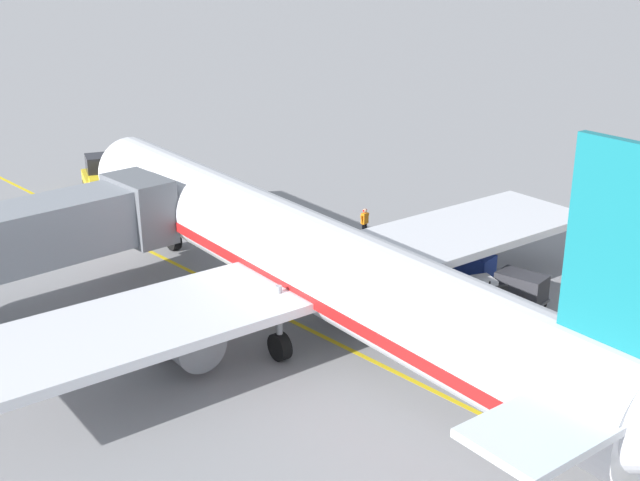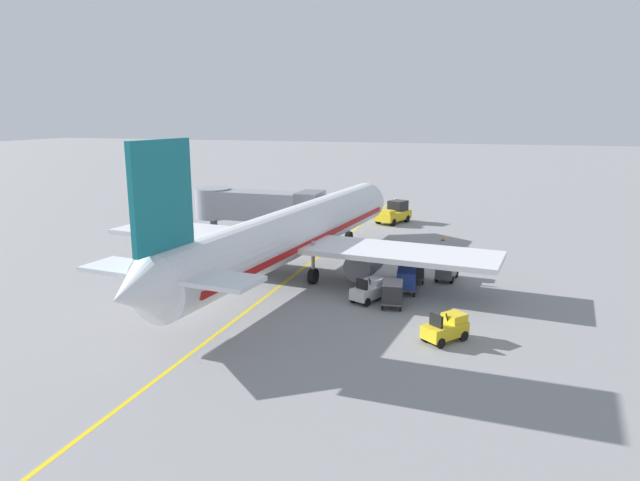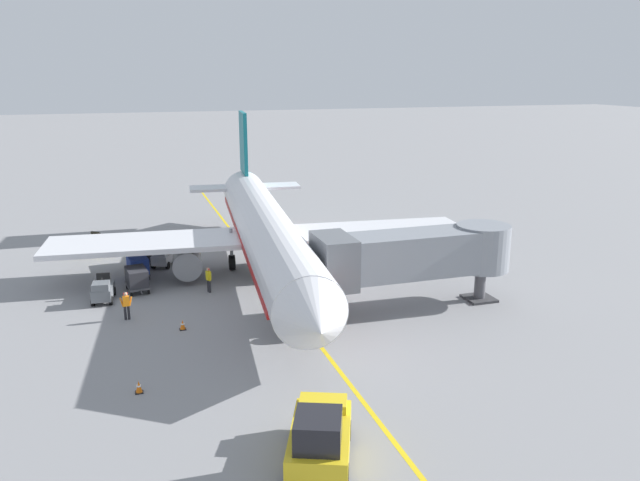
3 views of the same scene
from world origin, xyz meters
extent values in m
plane|color=gray|center=(0.00, 0.00, 0.00)|extent=(400.00, 400.00, 0.00)
cube|color=gold|center=(0.00, 0.00, 0.00)|extent=(0.24, 80.00, 0.01)
cylinder|color=silver|center=(-0.05, -1.13, 3.29)|extent=(6.88, 32.21, 3.70)
cube|color=red|center=(-0.05, -1.13, 2.82)|extent=(6.66, 29.67, 0.44)
cone|color=silver|center=(1.67, 15.99, 3.29)|extent=(3.85, 2.75, 3.63)
cube|color=black|center=(1.49, 14.20, 3.93)|extent=(2.87, 1.37, 0.60)
cube|color=silver|center=(-0.15, -2.12, 2.64)|extent=(30.37, 8.17, 0.36)
cylinder|color=gray|center=(-5.54, -0.78, 1.39)|extent=(2.31, 3.38, 2.00)
cylinder|color=gray|center=(5.41, -1.88, 1.39)|extent=(2.31, 3.38, 2.00)
cube|color=silver|center=(-1.53, -15.85, 3.84)|extent=(10.21, 3.59, 0.24)
cylinder|color=black|center=(1.07, 10.02, 0.55)|extent=(0.56, 1.14, 1.10)
cylinder|color=gray|center=(1.07, 10.02, 2.10)|extent=(0.24, 0.24, 2.00)
cylinder|color=black|center=(-2.54, -2.89, 0.55)|extent=(0.56, 1.14, 1.10)
cylinder|color=gray|center=(-2.54, -2.89, 2.10)|extent=(0.24, 0.24, 2.00)
cylinder|color=black|center=(2.04, -3.35, 0.55)|extent=(0.56, 1.14, 1.10)
cylinder|color=gray|center=(2.04, -3.35, 2.10)|extent=(0.24, 0.24, 2.00)
cube|color=gray|center=(-6.54, 7.83, 3.49)|extent=(10.66, 2.80, 2.60)
cube|color=slate|center=(-2.01, 7.83, 3.49)|extent=(2.00, 3.50, 2.99)
cube|color=gold|center=(3.13, 21.16, 0.85)|extent=(3.69, 4.90, 0.90)
cube|color=black|center=(3.50, 22.07, 1.85)|extent=(2.22, 2.33, 1.10)
cube|color=gold|center=(2.55, 19.73, 1.48)|extent=(2.15, 1.72, 0.36)
cylinder|color=black|center=(3.46, 19.48, 0.40)|extent=(0.62, 0.87, 0.80)
cylinder|color=black|center=(1.73, 20.18, 0.40)|extent=(0.62, 0.87, 0.80)
cylinder|color=black|center=(4.53, 22.13, 0.40)|extent=(0.62, 0.87, 0.80)
cylinder|color=black|center=(2.80, 22.83, 0.40)|extent=(0.62, 0.87, 0.80)
cube|color=slate|center=(11.02, 0.62, 0.63)|extent=(1.46, 2.62, 0.70)
cube|color=slate|center=(11.09, 1.31, 1.20)|extent=(1.13, 1.15, 0.44)
cube|color=black|center=(10.94, -0.06, 1.30)|extent=(0.85, 0.25, 0.64)
cylinder|color=black|center=(11.03, 0.75, 1.28)|extent=(0.11, 0.27, 0.54)
cylinder|color=black|center=(10.57, 1.55, 0.28)|extent=(0.26, 0.58, 0.56)
cylinder|color=black|center=(11.65, 1.43, 0.28)|extent=(0.26, 0.58, 0.56)
cylinder|color=black|center=(10.38, -0.19, 0.28)|extent=(0.26, 0.58, 0.56)
cylinder|color=black|center=(11.46, -0.30, 0.28)|extent=(0.26, 0.58, 0.56)
cube|color=silver|center=(6.68, -5.96, 0.63)|extent=(2.13, 2.77, 0.70)
cube|color=silver|center=(6.97, -5.33, 1.20)|extent=(1.36, 1.38, 0.44)
cube|color=black|center=(6.40, -6.58, 1.30)|extent=(0.83, 0.49, 0.64)
cylinder|color=black|center=(6.73, -5.84, 1.28)|extent=(0.18, 0.27, 0.54)
cylinder|color=black|center=(6.56, -4.94, 0.28)|extent=(0.41, 0.59, 0.56)
cylinder|color=black|center=(7.54, -5.39, 0.28)|extent=(0.41, 0.59, 0.56)
cylinder|color=black|center=(5.83, -6.53, 0.28)|extent=(0.41, 0.59, 0.56)
cylinder|color=black|center=(6.81, -6.98, 0.28)|extent=(0.41, 0.59, 0.56)
cylinder|color=black|center=(12.15, -10.12, 0.28)|extent=(0.50, 0.57, 0.56)
cube|color=#4C4C51|center=(8.87, -0.49, 0.42)|extent=(1.58, 2.35, 0.12)
cube|color=#2D2D33|center=(8.87, -0.49, 1.03)|extent=(1.50, 2.23, 1.10)
cylinder|color=#4C4C51|center=(8.68, 0.94, 0.41)|extent=(0.16, 0.70, 0.07)
cylinder|color=black|center=(8.22, 0.25, 0.18)|extent=(0.17, 0.37, 0.36)
cylinder|color=black|center=(9.31, 0.40, 0.18)|extent=(0.17, 0.37, 0.36)
cylinder|color=black|center=(8.44, -1.38, 0.18)|extent=(0.17, 0.37, 0.36)
cylinder|color=black|center=(9.53, -1.24, 0.18)|extent=(0.17, 0.37, 0.36)
cube|color=#4C4C51|center=(8.70, -3.40, 0.42)|extent=(1.58, 2.35, 0.12)
cube|color=#233D9E|center=(8.70, -3.40, 1.03)|extent=(1.50, 2.23, 1.10)
cylinder|color=#4C4C51|center=(8.51, -1.96, 0.41)|extent=(0.16, 0.70, 0.07)
cylinder|color=black|center=(8.04, -2.66, 0.18)|extent=(0.17, 0.37, 0.36)
cylinder|color=black|center=(9.14, -2.51, 0.18)|extent=(0.17, 0.37, 0.36)
cylinder|color=black|center=(8.26, -4.29, 0.18)|extent=(0.17, 0.37, 0.36)
cylinder|color=black|center=(9.36, -4.14, 0.18)|extent=(0.17, 0.37, 0.36)
cube|color=#4C4C51|center=(8.33, -6.45, 0.42)|extent=(1.58, 2.35, 0.12)
cube|color=#2D2D33|center=(8.33, -6.45, 1.03)|extent=(1.50, 2.23, 1.10)
cylinder|color=#4C4C51|center=(8.14, -5.01, 0.41)|extent=(0.16, 0.70, 0.07)
cylinder|color=black|center=(7.67, -5.71, 0.18)|extent=(0.17, 0.37, 0.36)
cylinder|color=black|center=(8.77, -5.56, 0.18)|extent=(0.17, 0.37, 0.36)
cylinder|color=black|center=(7.89, -7.34, 0.18)|extent=(0.17, 0.37, 0.36)
cylinder|color=black|center=(8.99, -7.20, 0.18)|extent=(0.17, 0.37, 0.36)
cylinder|color=#232328|center=(4.35, 1.19, 0.42)|extent=(0.15, 0.15, 0.85)
cylinder|color=#232328|center=(4.41, 0.99, 0.42)|extent=(0.15, 0.15, 0.85)
cube|color=yellow|center=(4.38, 1.09, 1.15)|extent=(0.34, 0.43, 0.60)
cylinder|color=yellow|center=(4.31, 1.33, 1.10)|extent=(0.15, 0.24, 0.57)
cylinder|color=yellow|center=(4.45, 0.85, 1.10)|extent=(0.15, 0.24, 0.57)
sphere|color=tan|center=(4.38, 1.09, 1.58)|extent=(0.22, 0.22, 0.22)
cube|color=red|center=(4.38, 1.09, 1.60)|extent=(0.15, 0.28, 0.10)
cylinder|color=#232328|center=(9.76, 4.44, 0.42)|extent=(0.15, 0.15, 0.85)
cylinder|color=#232328|center=(9.56, 4.42, 0.42)|extent=(0.15, 0.15, 0.85)
cube|color=orange|center=(9.66, 4.43, 1.15)|extent=(0.40, 0.27, 0.60)
cylinder|color=orange|center=(9.91, 4.45, 1.10)|extent=(0.23, 0.11, 0.57)
cylinder|color=orange|center=(9.41, 4.41, 1.10)|extent=(0.23, 0.11, 0.57)
sphere|color=tan|center=(9.66, 4.43, 1.58)|extent=(0.22, 0.22, 0.22)
cube|color=red|center=(9.66, 4.43, 1.60)|extent=(0.27, 0.10, 0.10)
cube|color=black|center=(6.72, 6.97, 0.02)|extent=(0.36, 0.36, 0.04)
cone|color=orange|center=(6.72, 6.97, 0.32)|extent=(0.30, 0.30, 0.55)
cylinder|color=white|center=(6.72, 6.97, 0.34)|extent=(0.21, 0.21, 0.06)
cube|color=black|center=(9.38, 13.76, 0.02)|extent=(0.36, 0.36, 0.04)
cone|color=orange|center=(9.38, 13.76, 0.32)|extent=(0.30, 0.30, 0.55)
cylinder|color=white|center=(9.38, 13.76, 0.34)|extent=(0.21, 0.21, 0.06)
camera|label=1|loc=(-20.45, -24.50, 15.29)|focal=45.74mm
camera|label=2|loc=(14.39, -39.99, 11.82)|focal=31.70mm
camera|label=3|loc=(9.52, 40.96, 14.08)|focal=35.48mm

